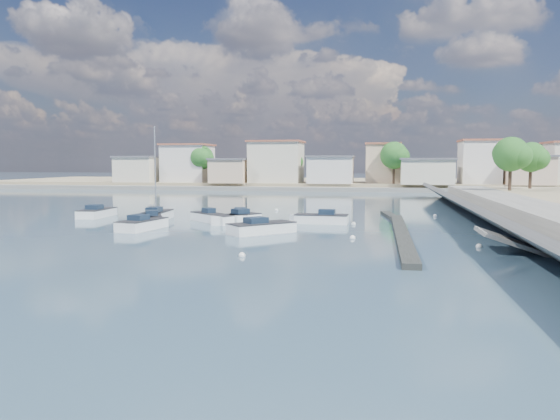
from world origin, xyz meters
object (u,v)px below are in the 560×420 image
(motorboat_f, at_px, (206,217))
(motorboat_a, at_px, (152,220))
(motorboat_d, at_px, (234,219))
(motorboat_h, at_px, (265,228))
(motorboat_b, at_px, (144,225))
(motorboat_c, at_px, (319,219))
(sailboat, at_px, (157,215))
(motorboat_g, at_px, (239,218))
(motorboat_e, at_px, (98,213))

(motorboat_f, bearing_deg, motorboat_a, -141.58)
(motorboat_d, bearing_deg, motorboat_a, -165.57)
(motorboat_a, relative_size, motorboat_h, 0.87)
(motorboat_b, distance_m, motorboat_f, 7.35)
(motorboat_c, xyz_separation_m, sailboat, (-15.45, 0.38, 0.04))
(motorboat_c, xyz_separation_m, motorboat_g, (-7.24, -0.22, 0.00))
(motorboat_e, bearing_deg, motorboat_g, -8.54)
(motorboat_e, bearing_deg, motorboat_a, -33.16)
(motorboat_e, xyz_separation_m, motorboat_h, (19.00, -9.38, 0.00))
(motorboat_a, xyz_separation_m, motorboat_b, (0.88, -3.56, -0.00))
(motorboat_d, height_order, motorboat_e, same)
(motorboat_g, distance_m, sailboat, 8.24)
(motorboat_c, height_order, sailboat, sailboat)
(motorboat_a, xyz_separation_m, sailboat, (-1.01, 3.52, 0.04))
(motorboat_e, relative_size, motorboat_f, 1.56)
(motorboat_a, xyz_separation_m, motorboat_f, (3.94, 3.12, -0.00))
(motorboat_d, bearing_deg, motorboat_b, -138.87)
(motorboat_b, distance_m, sailboat, 7.32)
(motorboat_f, bearing_deg, motorboat_b, -114.56)
(motorboat_b, distance_m, motorboat_e, 12.42)
(sailboat, bearing_deg, motorboat_d, -11.99)
(motorboat_a, distance_m, motorboat_e, 9.48)
(motorboat_c, height_order, motorboat_h, same)
(motorboat_b, height_order, motorboat_e, same)
(motorboat_g, xyz_separation_m, sailboat, (-8.21, 0.60, 0.04))
(motorboat_a, bearing_deg, sailboat, 106.00)
(motorboat_e, distance_m, motorboat_f, 12.05)
(sailboat, bearing_deg, motorboat_e, 166.45)
(motorboat_f, bearing_deg, motorboat_e, 170.14)
(motorboat_d, distance_m, motorboat_h, 7.23)
(motorboat_h, bearing_deg, motorboat_c, 65.25)
(motorboat_c, distance_m, motorboat_e, 22.47)
(motorboat_a, distance_m, motorboat_c, 14.78)
(motorboat_c, relative_size, motorboat_h, 1.03)
(motorboat_f, xyz_separation_m, sailboat, (-4.95, 0.39, 0.04))
(motorboat_h, bearing_deg, sailboat, 147.45)
(motorboat_g, bearing_deg, motorboat_f, 176.33)
(motorboat_b, xyz_separation_m, motorboat_c, (13.56, 6.69, 0.00))
(motorboat_a, bearing_deg, motorboat_h, -20.75)
(motorboat_c, height_order, motorboat_d, same)
(motorboat_g, bearing_deg, motorboat_d, -98.99)
(motorboat_e, height_order, motorboat_f, same)
(motorboat_b, distance_m, motorboat_g, 9.05)
(motorboat_a, relative_size, motorboat_d, 0.97)
(motorboat_f, bearing_deg, motorboat_g, -3.67)
(motorboat_d, xyz_separation_m, motorboat_f, (-3.09, 1.31, 0.00))
(motorboat_d, height_order, motorboat_g, same)
(motorboat_c, distance_m, motorboat_f, 10.51)
(motorboat_b, relative_size, motorboat_f, 1.51)
(motorboat_h, height_order, sailboat, sailboat)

